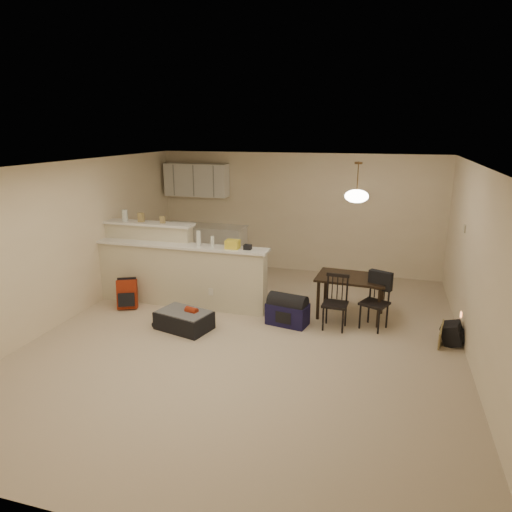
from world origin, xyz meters
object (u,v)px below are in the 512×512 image
(suitcase, at_px, (184,320))
(red_backpack, at_px, (127,294))
(black_daypack, at_px, (452,334))
(pendant_lamp, at_px, (357,196))
(navy_duffel, at_px, (288,314))
(dining_chair_near, at_px, (335,303))
(dining_chair_far, at_px, (375,302))
(dining_table, at_px, (352,282))

(suitcase, relative_size, red_backpack, 1.63)
(black_daypack, bearing_deg, pendant_lamp, 82.64)
(navy_duffel, bearing_deg, red_backpack, -167.84)
(red_backpack, bearing_deg, suitcase, -46.19)
(pendant_lamp, distance_m, suitcase, 3.27)
(black_daypack, bearing_deg, dining_chair_near, 102.56)
(pendant_lamp, xyz_separation_m, suitcase, (-2.41, -1.20, -1.85))
(pendant_lamp, bearing_deg, dining_chair_near, -109.51)
(navy_duffel, bearing_deg, dining_chair_near, 14.15)
(dining_chair_near, height_order, dining_chair_far, dining_chair_far)
(dining_table, xyz_separation_m, black_daypack, (1.49, -0.59, -0.45))
(dining_chair_near, height_order, navy_duffel, dining_chair_near)
(pendant_lamp, height_order, red_backpack, pendant_lamp)
(dining_chair_far, distance_m, navy_duffel, 1.35)
(dining_chair_near, distance_m, navy_duffel, 0.77)
(dining_chair_near, height_order, black_daypack, dining_chair_near)
(navy_duffel, bearing_deg, black_daypack, 10.38)
(dining_table, relative_size, suitcase, 1.41)
(dining_chair_near, xyz_separation_m, suitcase, (-2.22, -0.66, -0.28))
(dining_chair_far, bearing_deg, pendant_lamp, 160.02)
(red_backpack, bearing_deg, pendant_lamp, -13.94)
(pendant_lamp, bearing_deg, red_backpack, -169.66)
(dining_table, bearing_deg, red_backpack, -165.93)
(dining_table, relative_size, navy_duffel, 1.80)
(dining_chair_far, xyz_separation_m, black_daypack, (1.11, -0.22, -0.28))
(dining_chair_near, distance_m, red_backpack, 3.52)
(pendant_lamp, relative_size, dining_chair_far, 0.72)
(dining_chair_near, height_order, suitcase, dining_chair_near)
(dining_table, bearing_deg, pendant_lamp, -112.83)
(red_backpack, xyz_separation_m, black_daypack, (5.19, 0.09, -0.10))
(dining_table, distance_m, red_backpack, 3.78)
(dining_chair_near, bearing_deg, red_backpack, -174.57)
(dining_chair_near, bearing_deg, suitcase, -160.29)
(navy_duffel, height_order, black_daypack, navy_duffel)
(dining_chair_far, xyz_separation_m, red_backpack, (-4.09, -0.31, -0.19))
(dining_chair_near, bearing_deg, navy_duffel, -173.00)
(dining_chair_far, height_order, red_backpack, dining_chair_far)
(pendant_lamp, height_order, dining_chair_far, pendant_lamp)
(dining_chair_near, bearing_deg, dining_table, 73.72)
(dining_table, distance_m, suitcase, 2.73)
(dining_chair_near, height_order, red_backpack, dining_chair_near)
(pendant_lamp, bearing_deg, suitcase, -153.57)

